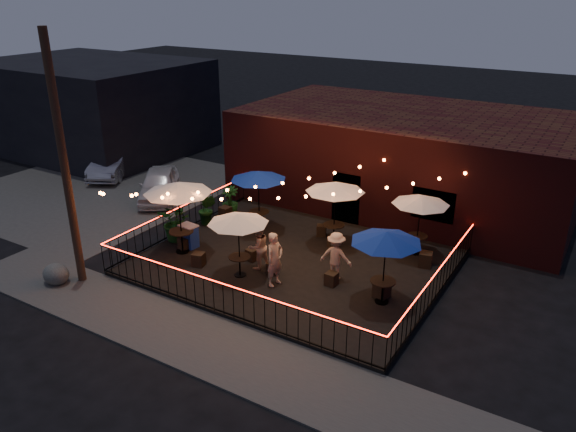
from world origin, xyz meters
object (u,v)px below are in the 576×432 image
cafe_table_5 (421,201)px  cooler (189,236)px  cafe_table_0 (178,189)px  boulder (56,274)px  cafe_table_4 (386,238)px  cafe_table_1 (258,176)px  cafe_table_2 (238,220)px  utility_pole (64,165)px  cafe_table_3 (335,188)px

cafe_table_5 → cooler: (-7.27, -3.80, -1.57)m
cafe_table_0 → boulder: size_ratio=2.93×
cafe_table_4 → cafe_table_5: 3.75m
cafe_table_1 → cafe_table_4: 6.77m
cafe_table_1 → boulder: cafe_table_1 is taller
cafe_table_0 → cooler: cafe_table_0 is taller
boulder → cafe_table_0: bearing=60.1°
cafe_table_1 → cafe_table_2: (1.58, -3.48, -0.18)m
boulder → cafe_table_5: bearing=40.5°
utility_pole → cafe_table_0: size_ratio=3.04×
cafe_table_5 → cooler: bearing=-152.4°
cafe_table_4 → boulder: bearing=-156.2°
cafe_table_3 → cafe_table_5: size_ratio=1.08×
cafe_table_3 → boulder: (-6.42, -7.20, -1.97)m
cafe_table_1 → cafe_table_4: (6.24, -2.62, -0.04)m
cafe_table_3 → cafe_table_1: bearing=-173.3°
utility_pole → boulder: size_ratio=8.89×
cafe_table_1 → cafe_table_3: size_ratio=0.84×
cafe_table_4 → boulder: size_ratio=2.59×
cafe_table_0 → cafe_table_3: 5.54m
utility_pole → boulder: utility_pole is taller
cafe_table_2 → cafe_table_4: size_ratio=0.94×
cafe_table_0 → boulder: bearing=-119.9°
utility_pole → cafe_table_0: (1.60, 3.14, -1.44)m
cafe_table_2 → cooler: cafe_table_2 is taller
cafe_table_4 → cafe_table_1: bearing=157.2°
utility_pole → cafe_table_2: size_ratio=3.66×
utility_pole → cafe_table_4: 9.91m
cafe_table_2 → cooler: (-2.85, 0.80, -1.56)m
cafe_table_0 → cafe_table_2: (2.79, -0.34, -0.41)m
cafe_table_0 → cooler: (-0.06, 0.46, -1.97)m
cooler → boulder: cooler is taller
cafe_table_0 → cafe_table_3: cafe_table_0 is taller
utility_pole → cafe_table_0: utility_pole is taller
utility_pole → cafe_table_5: bearing=40.0°
cafe_table_1 → cafe_table_5: cafe_table_1 is taller
cafe_table_5 → boulder: size_ratio=2.91×
cafe_table_1 → cafe_table_2: 3.83m
utility_pole → cafe_table_2: (4.39, 2.79, -1.85)m
cafe_table_5 → cafe_table_0: bearing=-149.4°
cafe_table_4 → utility_pole: bearing=-158.0°
cafe_table_2 → utility_pole: bearing=-147.5°
cafe_table_5 → cafe_table_3: bearing=-165.4°
cafe_table_2 → cooler: size_ratio=2.53×
cafe_table_4 → cafe_table_0: bearing=-176.0°
cooler → cafe_table_1: bearing=71.0°
cafe_table_2 → cooler: bearing=164.3°
cafe_table_1 → cooler: size_ratio=2.76×
cafe_table_0 → cafe_table_5: cafe_table_0 is taller
cafe_table_3 → cafe_table_4: cafe_table_3 is taller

